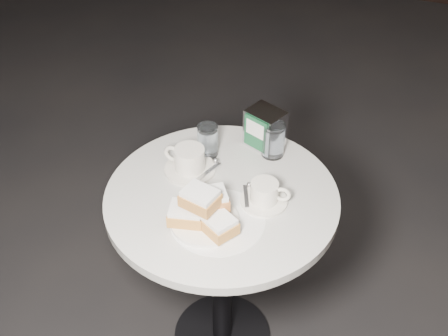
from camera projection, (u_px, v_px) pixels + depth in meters
cafe_table at (222, 240)px, 1.80m from camera, size 0.70×0.70×0.74m
sugar_spill at (218, 221)px, 1.58m from camera, size 0.31×0.31×0.00m
beignet_plate at (204, 212)px, 1.54m from camera, size 0.22×0.21×0.13m
coffee_cup_left at (189, 161)px, 1.73m from camera, size 0.17×0.17×0.08m
coffee_cup_right at (265, 194)px, 1.62m from camera, size 0.16×0.16×0.07m
water_glass_left at (208, 141)px, 1.78m from camera, size 0.08×0.08×0.11m
water_glass_right at (273, 140)px, 1.78m from camera, size 0.07×0.07×0.12m
napkin_dispenser at (265, 129)px, 1.81m from camera, size 0.14×0.13×0.13m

